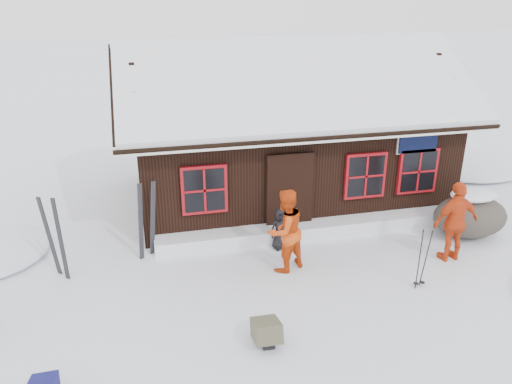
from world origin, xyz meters
TOP-DOWN VIEW (x-y plane):
  - ground at (0.00, 0.00)m, footprint 120.00×120.00m
  - mountain_hut at (1.50, 4.98)m, footprint 8.90×6.09m
  - snow_drift at (1.50, 2.25)m, footprint 7.60×0.60m
  - snow_mounds at (1.65, 1.86)m, footprint 20.60×13.20m
  - skier_orange_left at (0.34, 0.92)m, footprint 1.08×0.98m
  - skier_orange_right at (4.00, 0.46)m, footprint 1.09×0.51m
  - skier_crouched at (0.51, 1.80)m, footprint 0.53×0.38m
  - boulder at (5.09, 1.40)m, footprint 1.78×1.34m
  - ski_pair_mid at (-4.24, 1.75)m, footprint 0.46×0.37m
  - ski_pair_right at (-2.41, 2.18)m, footprint 0.49×0.26m
  - ski_poles at (2.76, -0.37)m, footprint 0.23×0.11m
  - backpack_olive at (-0.63, -1.31)m, footprint 0.47×0.61m

SIDE VIEW (x-z plane):
  - ground at x=0.00m, z-range 0.00..0.00m
  - snow_mounds at x=1.65m, z-range -0.24..0.24m
  - backpack_olive at x=-0.63m, z-range 0.00..0.32m
  - snow_drift at x=1.50m, z-range 0.00..0.35m
  - skier_crouched at x=0.51m, z-range 0.00..0.99m
  - boulder at x=5.09m, z-range 0.01..1.05m
  - ski_poles at x=2.76m, z-range -0.04..1.25m
  - ski_pair_right at x=-2.41m, z-range -0.05..1.73m
  - ski_pair_mid at x=-4.24m, z-range -0.05..1.74m
  - skier_orange_left at x=0.34m, z-range 0.00..1.80m
  - skier_orange_right at x=4.00m, z-range 0.00..1.81m
  - mountain_hut at x=1.50m, z-range -0.63..3.79m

